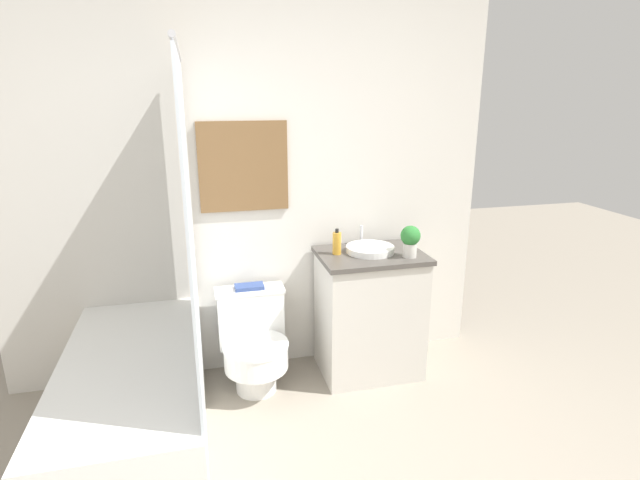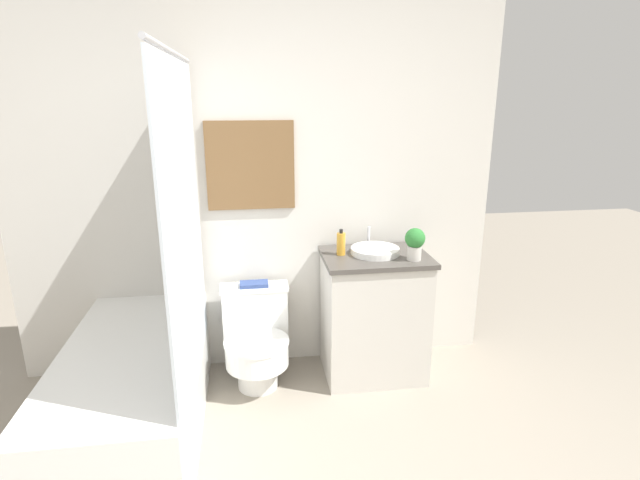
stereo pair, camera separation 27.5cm
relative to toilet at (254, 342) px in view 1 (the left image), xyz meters
name	(u,v)px [view 1 (the left image)]	position (x,y,z in m)	size (l,w,h in m)	color
wall_back	(250,183)	(0.05, 0.28, 0.95)	(3.10, 0.07, 2.50)	silver
shower_area	(138,398)	(-0.64, -0.47, 0.01)	(0.69, 1.46, 1.98)	white
toilet	(254,342)	(0.00, 0.00, 0.00)	(0.43, 0.52, 0.61)	white
vanity	(369,313)	(0.76, 0.00, 0.12)	(0.66, 0.49, 0.83)	beige
sink	(370,249)	(0.76, 0.02, 0.55)	(0.30, 0.34, 0.13)	white
soap_bottle	(337,243)	(0.54, 0.03, 0.60)	(0.05, 0.05, 0.16)	gold
potted_plant	(410,239)	(0.96, -0.13, 0.64)	(0.12, 0.12, 0.20)	beige
book_on_tank	(249,287)	(0.00, 0.13, 0.32)	(0.18, 0.10, 0.02)	#33477F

